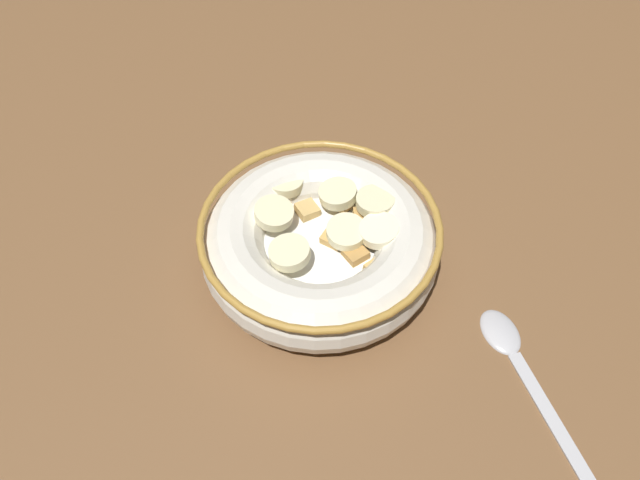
{
  "coord_description": "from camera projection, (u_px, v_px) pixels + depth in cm",
  "views": [
    {
      "loc": [
        28.58,
        1.18,
        39.45
      ],
      "look_at": [
        0.0,
        0.0,
        3.0
      ],
      "focal_mm": 32.65,
      "sensor_mm": 36.0,
      "label": 1
    }
  ],
  "objects": [
    {
      "name": "cereal_bowl",
      "position": [
        320.0,
        241.0,
        0.47
      ],
      "size": [
        19.06,
        19.06,
        5.39
      ],
      "color": "silver",
      "rests_on": "ground_plane"
    },
    {
      "name": "spoon",
      "position": [
        515.0,
        353.0,
        0.43
      ],
      "size": [
        13.82,
        6.68,
        0.8
      ],
      "color": "#B7B7BC",
      "rests_on": "ground_plane"
    },
    {
      "name": "ground_plane",
      "position": [
        320.0,
        269.0,
        0.49
      ],
      "size": [
        94.24,
        94.24,
        2.0
      ],
      "primitive_type": "cube",
      "color": "brown"
    }
  ]
}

